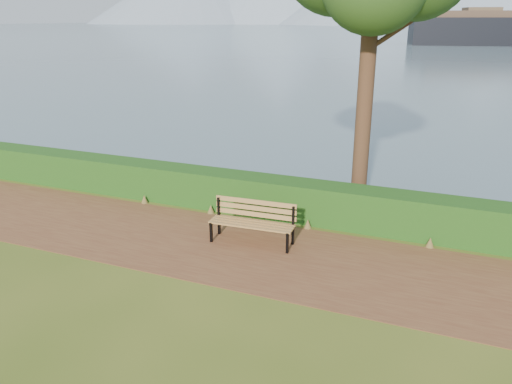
% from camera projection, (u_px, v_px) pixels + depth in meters
% --- Properties ---
extents(ground, '(140.00, 140.00, 0.00)m').
position_uv_depth(ground, '(213.00, 251.00, 11.22)').
color(ground, '#405718').
rests_on(ground, ground).
extents(path, '(40.00, 3.40, 0.01)m').
position_uv_depth(path, '(219.00, 246.00, 11.48)').
color(path, brown).
rests_on(path, ground).
extents(hedge, '(32.00, 0.85, 1.00)m').
position_uv_depth(hedge, '(256.00, 195.00, 13.33)').
color(hedge, '#164313').
rests_on(hedge, ground).
extents(water, '(700.00, 510.00, 0.00)m').
position_uv_depth(water, '(457.00, 28.00, 238.76)').
color(water, '#3F5666').
rests_on(water, ground).
extents(bench, '(2.00, 0.69, 0.99)m').
position_uv_depth(bench, '(253.00, 219.00, 11.53)').
color(bench, black).
rests_on(bench, ground).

